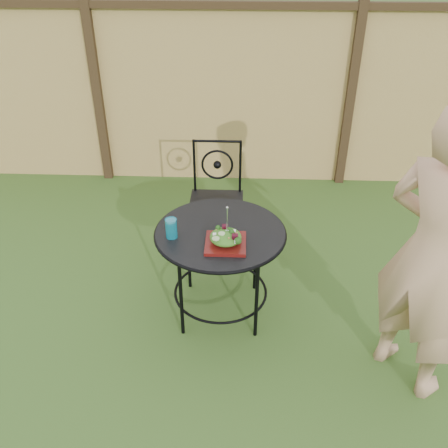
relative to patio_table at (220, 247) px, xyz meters
name	(u,v)px	position (x,y,z in m)	size (l,w,h in m)	color
ground	(211,309)	(-0.07, -0.01, -0.59)	(60.00, 60.00, 0.00)	#274B18
fence	(223,96)	(-0.07, 2.19, 0.36)	(8.00, 0.12, 1.90)	#DFBD6E
patio_table	(220,247)	(0.00, 0.00, 0.00)	(0.92, 0.92, 0.72)	black
patio_chair	(217,195)	(-0.08, 0.88, -0.08)	(0.46, 0.46, 0.95)	black
diner	(434,257)	(1.24, -0.55, 0.36)	(0.69, 0.45, 1.89)	tan
salad_plate	(226,243)	(0.04, -0.16, 0.15)	(0.27, 0.27, 0.02)	#47100A
salad	(226,237)	(0.04, -0.16, 0.20)	(0.21, 0.21, 0.08)	#235614
fork	(227,220)	(0.05, -0.16, 0.33)	(0.01, 0.01, 0.18)	silver
drinking_glass	(171,228)	(-0.33, -0.08, 0.21)	(0.08, 0.08, 0.14)	#0B6C83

